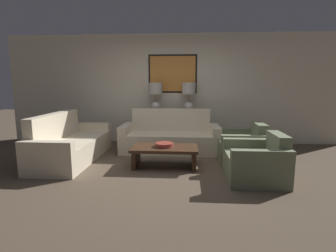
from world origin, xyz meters
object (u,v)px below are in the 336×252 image
object	(u,v)px
table_lamp_left	(156,94)
armchair_near_camera	(256,163)
couch_by_back_wall	(170,138)
decorative_bowl	(164,145)
coffee_table	(165,152)
armchair_near_back_wall	(242,147)
console_table	(172,128)
table_lamp_right	(189,94)
couch_by_side	(70,145)

from	to	relation	value
table_lamp_left	armchair_near_camera	bearing A→B (deg)	-51.77
couch_by_back_wall	decorative_bowl	distance (m)	1.13
coffee_table	armchair_near_back_wall	distance (m)	1.55
console_table	decorative_bowl	size ratio (longest dim) A/B	4.05
table_lamp_right	couch_by_back_wall	distance (m)	1.20
table_lamp_right	armchair_near_camera	xyz separation A→B (m)	(1.03, -2.31, -0.95)
couch_by_side	decorative_bowl	xyz separation A→B (m)	(1.85, -0.30, 0.11)
table_lamp_left	table_lamp_right	size ratio (longest dim) A/B	1.00
console_table	couch_by_side	distance (m)	2.40
couch_by_back_wall	table_lamp_left	bearing A→B (deg)	121.33
couch_by_side	console_table	bearing A→B (deg)	37.95
table_lamp_left	armchair_near_camera	distance (m)	3.09
coffee_table	armchair_near_back_wall	world-z (taller)	armchair_near_back_wall
coffee_table	couch_by_back_wall	bearing A→B (deg)	88.58
coffee_table	armchair_near_camera	world-z (taller)	armchair_near_camera
coffee_table	couch_by_side	bearing A→B (deg)	170.36
console_table	decorative_bowl	xyz separation A→B (m)	(-0.04, -1.78, 0.01)
table_lamp_left	coffee_table	distance (m)	2.06
couch_by_back_wall	decorative_bowl	xyz separation A→B (m)	(-0.04, -1.13, 0.11)
table_lamp_right	couch_by_side	xyz separation A→B (m)	(-2.28, -1.47, -0.92)
table_lamp_right	couch_by_side	bearing A→B (deg)	-147.17
couch_by_side	decorative_bowl	distance (m)	1.88
console_table	couch_by_side	xyz separation A→B (m)	(-1.89, -1.47, -0.10)
table_lamp_left	armchair_near_back_wall	size ratio (longest dim) A/B	0.79
console_table	table_lamp_left	xyz separation A→B (m)	(-0.39, 0.00, 0.83)
couch_by_side	decorative_bowl	size ratio (longest dim) A/B	6.59
console_table	coffee_table	bearing A→B (deg)	-90.90
table_lamp_right	armchair_near_camera	distance (m)	2.71
table_lamp_left	decorative_bowl	distance (m)	1.99
console_table	table_lamp_right	world-z (taller)	table_lamp_right
console_table	armchair_near_back_wall	bearing A→B (deg)	-41.56
table_lamp_left	coffee_table	xyz separation A→B (m)	(0.37, -1.79, -0.95)
decorative_bowl	armchair_near_back_wall	bearing A→B (deg)	19.27
table_lamp_left	decorative_bowl	world-z (taller)	table_lamp_left
decorative_bowl	armchair_near_camera	xyz separation A→B (m)	(1.46, -0.54, -0.14)
couch_by_side	coffee_table	world-z (taller)	couch_by_side
coffee_table	decorative_bowl	distance (m)	0.13
couch_by_side	armchair_near_camera	xyz separation A→B (m)	(3.31, -0.84, -0.03)
table_lamp_right	armchair_near_back_wall	xyz separation A→B (m)	(1.03, -1.26, -0.95)
couch_by_side	armchair_near_camera	distance (m)	3.42
couch_by_back_wall	couch_by_side	distance (m)	2.06
couch_by_side	decorative_bowl	bearing A→B (deg)	-9.32
couch_by_back_wall	coffee_table	distance (m)	1.14
couch_by_side	armchair_near_camera	size ratio (longest dim) A/B	2.35
table_lamp_left	armchair_near_back_wall	xyz separation A→B (m)	(1.82, -1.26, -0.95)
couch_by_back_wall	armchair_near_back_wall	world-z (taller)	couch_by_back_wall
couch_by_side	armchair_near_camera	bearing A→B (deg)	-14.21
console_table	table_lamp_right	bearing A→B (deg)	0.00
decorative_bowl	couch_by_side	bearing A→B (deg)	170.68
coffee_table	armchair_near_back_wall	xyz separation A→B (m)	(1.45, 0.52, -0.01)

